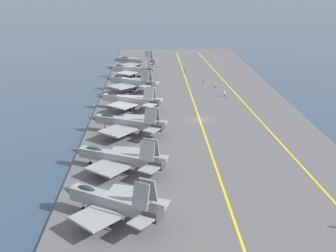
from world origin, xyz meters
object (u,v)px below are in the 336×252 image
object	(u,v)px
parked_jet_sixth	(130,82)
parked_jet_fourth	(126,122)
parked_jet_fifth	(129,100)
parked_jet_second	(111,201)
crew_brown_vest	(184,70)
parked_jet_eighth	(135,61)
crew_yellow_vest	(215,85)
crew_white_vest	(224,93)
parked_jet_third	(118,157)
parked_jet_seventh	(130,69)
crew_green_vest	(203,81)

from	to	relation	value
parked_jet_sixth	parked_jet_fourth	bearing A→B (deg)	-178.54
parked_jet_fourth	parked_jet_fifth	xyz separation A→B (m)	(16.75, 0.39, 0.03)
parked_jet_second	crew_brown_vest	xyz separation A→B (m)	(89.77, -16.26, -1.69)
parked_jet_fourth	parked_jet_eighth	bearing A→B (deg)	0.64
crew_yellow_vest	crew_white_vest	bearing A→B (deg)	-173.68
parked_jet_second	parked_jet_third	size ratio (longest dim) A/B	0.89
parked_jet_eighth	crew_white_vest	distance (m)	47.62
parked_jet_fourth	parked_jet_second	bearing A→B (deg)	179.51
parked_jet_second	parked_jet_seventh	distance (m)	84.23
crew_yellow_vest	parked_jet_seventh	bearing A→B (deg)	59.07
crew_green_vest	parked_jet_seventh	bearing A→B (deg)	64.70
parked_jet_fifth	crew_green_vest	size ratio (longest dim) A/B	9.32
parked_jet_seventh	parked_jet_eighth	xyz separation A→B (m)	(15.62, -0.84, -0.29)
parked_jet_second	parked_jet_sixth	distance (m)	66.65
parked_jet_second	parked_jet_sixth	world-z (taller)	parked_jet_second
crew_brown_vest	parked_jet_second	bearing A→B (deg)	169.73
crew_yellow_vest	crew_brown_vest	distance (m)	21.85
parked_jet_fifth	crew_white_vest	world-z (taller)	parked_jet_fifth
parked_jet_third	crew_white_vest	bearing A→B (deg)	-29.42
parked_jet_fifth	crew_white_vest	size ratio (longest dim) A/B	9.65
parked_jet_seventh	crew_yellow_vest	bearing A→B (deg)	-120.93
parked_jet_fourth	parked_jet_third	bearing A→B (deg)	178.27
parked_jet_second	parked_jet_eighth	xyz separation A→B (m)	(99.84, 0.49, -0.36)
parked_jet_third	crew_brown_vest	bearing A→B (deg)	-12.47
parked_jet_fifth	crew_brown_vest	bearing A→B (deg)	-21.84
parked_jet_fifth	parked_jet_fourth	bearing A→B (deg)	-178.66
parked_jet_eighth	crew_green_vest	bearing A→B (deg)	-140.78
parked_jet_fifth	crew_brown_vest	xyz separation A→B (m)	(40.87, -16.38, -1.51)
crew_brown_vest	crew_green_vest	xyz separation A→B (m)	(-16.02, -4.54, 0.02)
parked_jet_second	crew_green_vest	distance (m)	76.65
parked_jet_seventh	parked_jet_eighth	distance (m)	15.65
parked_jet_third	crew_brown_vest	distance (m)	76.45
parked_jet_eighth	parked_jet_second	bearing A→B (deg)	-179.72
crew_white_vest	crew_green_vest	xyz separation A→B (m)	(14.26, 3.96, 0.03)
parked_jet_fifth	parked_jet_sixth	distance (m)	17.76
crew_green_vest	parked_jet_fifth	bearing A→B (deg)	139.90
parked_jet_second	parked_jet_fifth	size ratio (longest dim) A/B	0.91
parked_jet_second	crew_yellow_vest	world-z (taller)	parked_jet_second
parked_jet_fifth	parked_jet_eighth	xyz separation A→B (m)	(50.94, 0.37, -0.18)
crew_white_vest	parked_jet_fourth	bearing A→B (deg)	138.14
parked_jet_sixth	crew_brown_vest	bearing A→B (deg)	-36.12
parked_jet_eighth	crew_brown_vest	xyz separation A→B (m)	(-10.07, -16.75, -1.33)
parked_jet_fourth	crew_green_vest	bearing A→B (deg)	-26.27
crew_yellow_vest	parked_jet_sixth	bearing A→B (deg)	96.05
parked_jet_third	parked_jet_eighth	bearing A→B (deg)	0.17
parked_jet_fifth	parked_jet_seventh	distance (m)	35.34
crew_green_vest	parked_jet_eighth	bearing A→B (deg)	39.22
crew_brown_vest	parked_jet_fourth	bearing A→B (deg)	164.49
parked_jet_eighth	crew_green_vest	size ratio (longest dim) A/B	8.81
parked_jet_second	parked_jet_sixth	bearing A→B (deg)	0.52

